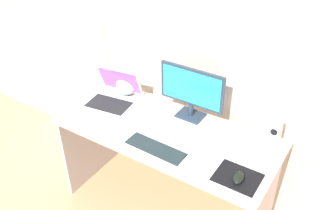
{
  "coord_description": "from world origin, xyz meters",
  "views": [
    {
      "loc": [
        1.03,
        -1.61,
        2.18
      ],
      "look_at": [
        0.03,
        -0.02,
        0.94
      ],
      "focal_mm": 39.32,
      "sensor_mm": 36.0,
      "label": 1
    }
  ],
  "objects_px": {
    "monitor": "(192,91)",
    "keyboard_external": "(156,148)",
    "mouse": "(238,178)",
    "fishbowl": "(126,85)",
    "speaker_right": "(275,132)",
    "laptop": "(113,96)"
  },
  "relations": [
    {
      "from": "laptop",
      "to": "fishbowl",
      "type": "distance_m",
      "value": 0.14
    },
    {
      "from": "keyboard_external",
      "to": "monitor",
      "type": "bearing_deg",
      "value": 90.14
    },
    {
      "from": "laptop",
      "to": "mouse",
      "type": "bearing_deg",
      "value": -13.2
    },
    {
      "from": "fishbowl",
      "to": "keyboard_external",
      "type": "relative_size",
      "value": 0.4
    },
    {
      "from": "speaker_right",
      "to": "keyboard_external",
      "type": "height_order",
      "value": "speaker_right"
    },
    {
      "from": "fishbowl",
      "to": "keyboard_external",
      "type": "xyz_separation_m",
      "value": [
        0.54,
        -0.41,
        -0.07
      ]
    },
    {
      "from": "speaker_right",
      "to": "mouse",
      "type": "distance_m",
      "value": 0.41
    },
    {
      "from": "fishbowl",
      "to": "mouse",
      "type": "height_order",
      "value": "fishbowl"
    },
    {
      "from": "fishbowl",
      "to": "laptop",
      "type": "bearing_deg",
      "value": -94.74
    },
    {
      "from": "monitor",
      "to": "mouse",
      "type": "bearing_deg",
      "value": -37.26
    },
    {
      "from": "speaker_right",
      "to": "laptop",
      "type": "bearing_deg",
      "value": -172.56
    },
    {
      "from": "monitor",
      "to": "fishbowl",
      "type": "xyz_separation_m",
      "value": [
        -0.55,
        -0.0,
        -0.13
      ]
    },
    {
      "from": "speaker_right",
      "to": "fishbowl",
      "type": "height_order",
      "value": "speaker_right"
    },
    {
      "from": "keyboard_external",
      "to": "mouse",
      "type": "xyz_separation_m",
      "value": [
        0.53,
        0.02,
        0.02
      ]
    },
    {
      "from": "speaker_right",
      "to": "mouse",
      "type": "relative_size",
      "value": 1.9
    },
    {
      "from": "speaker_right",
      "to": "keyboard_external",
      "type": "xyz_separation_m",
      "value": [
        -0.59,
        -0.42,
        -0.09
      ]
    },
    {
      "from": "mouse",
      "to": "keyboard_external",
      "type": "bearing_deg",
      "value": 173.23
    },
    {
      "from": "monitor",
      "to": "keyboard_external",
      "type": "bearing_deg",
      "value": -91.33
    },
    {
      "from": "keyboard_external",
      "to": "mouse",
      "type": "bearing_deg",
      "value": 3.56
    },
    {
      "from": "keyboard_external",
      "to": "mouse",
      "type": "height_order",
      "value": "mouse"
    },
    {
      "from": "mouse",
      "to": "laptop",
      "type": "bearing_deg",
      "value": 157.93
    },
    {
      "from": "fishbowl",
      "to": "speaker_right",
      "type": "bearing_deg",
      "value": 0.39
    }
  ]
}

